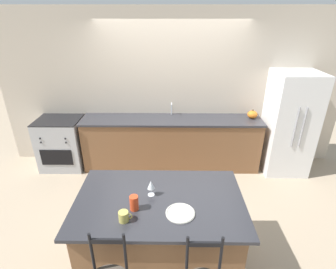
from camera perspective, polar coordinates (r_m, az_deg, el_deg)
The scene contains 12 objects.
ground_plane at distance 4.65m, azimuth 0.71°, elevation -8.82°, with size 18.00×18.00×0.00m, color tan.
wall_back at distance 4.66m, azimuth 0.80°, elevation 9.65°, with size 6.00×0.07×2.70m.
back_counter at distance 4.71m, azimuth 0.74°, elevation -1.73°, with size 3.11×0.62×0.93m.
sink_faucet at distance 4.65m, azimuth 0.78°, elevation 5.92°, with size 0.02×0.13×0.22m.
kitchen_island at distance 2.97m, azimuth -1.76°, elevation -20.90°, with size 1.66×1.04×0.93m.
refrigerator at distance 4.90m, azimuth 24.80°, elevation 2.16°, with size 0.72×0.73×1.75m.
oven_range at distance 5.07m, azimuth -22.02°, elevation -1.75°, with size 0.75×0.63×0.92m.
dinner_plate at distance 2.50m, azimuth 2.70°, elevation -16.68°, with size 0.27×0.27×0.02m.
wine_glass at distance 2.64m, azimuth -3.73°, elevation -10.94°, with size 0.07×0.07×0.17m.
coffee_mug at distance 2.43m, azimuth -9.59°, elevation -17.17°, with size 0.12×0.09×0.10m.
tumbler_cup at distance 2.52m, azimuth -7.40°, elevation -14.55°, with size 0.08×0.08×0.15m.
pumpkin_decoration at distance 4.75m, azimuth 17.90°, elevation 4.18°, with size 0.17×0.17×0.16m.
Camera 1 is at (-0.01, -3.85, 2.61)m, focal length 28.00 mm.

